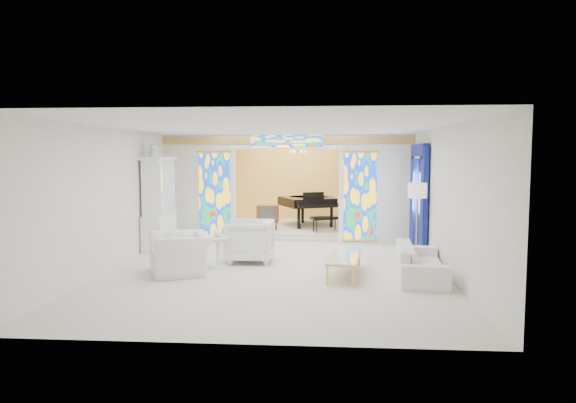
# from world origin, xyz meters

# --- Properties ---
(floor) EXTENTS (12.00, 12.00, 0.00)m
(floor) POSITION_xyz_m (0.00, 0.00, 0.00)
(floor) COLOR beige
(floor) RESTS_ON ground
(ceiling) EXTENTS (7.00, 12.00, 0.02)m
(ceiling) POSITION_xyz_m (0.00, 0.00, 3.00)
(ceiling) COLOR white
(ceiling) RESTS_ON wall_back
(wall_back) EXTENTS (7.00, 0.02, 3.00)m
(wall_back) POSITION_xyz_m (0.00, 6.00, 1.50)
(wall_back) COLOR white
(wall_back) RESTS_ON floor
(wall_front) EXTENTS (7.00, 0.02, 3.00)m
(wall_front) POSITION_xyz_m (0.00, -6.00, 1.50)
(wall_front) COLOR white
(wall_front) RESTS_ON floor
(wall_left) EXTENTS (0.02, 12.00, 3.00)m
(wall_left) POSITION_xyz_m (-3.50, 0.00, 1.50)
(wall_left) COLOR white
(wall_left) RESTS_ON floor
(wall_right) EXTENTS (0.02, 12.00, 3.00)m
(wall_right) POSITION_xyz_m (3.50, 0.00, 1.50)
(wall_right) COLOR white
(wall_right) RESTS_ON floor
(partition_wall) EXTENTS (7.00, 0.22, 3.00)m
(partition_wall) POSITION_xyz_m (0.00, 2.00, 1.65)
(partition_wall) COLOR white
(partition_wall) RESTS_ON floor
(stained_glass_left) EXTENTS (0.90, 0.04, 2.40)m
(stained_glass_left) POSITION_xyz_m (-2.03, 1.89, 1.30)
(stained_glass_left) COLOR gold
(stained_glass_left) RESTS_ON partition_wall
(stained_glass_right) EXTENTS (0.90, 0.04, 2.40)m
(stained_glass_right) POSITION_xyz_m (2.03, 1.89, 1.30)
(stained_glass_right) COLOR gold
(stained_glass_right) RESTS_ON partition_wall
(stained_glass_transom) EXTENTS (2.00, 0.04, 0.34)m
(stained_glass_transom) POSITION_xyz_m (0.00, 1.89, 2.82)
(stained_glass_transom) COLOR gold
(stained_glass_transom) RESTS_ON partition_wall
(alcove_platform) EXTENTS (6.80, 3.80, 0.18)m
(alcove_platform) POSITION_xyz_m (0.00, 4.10, 0.09)
(alcove_platform) COLOR beige
(alcove_platform) RESTS_ON floor
(gold_curtain_back) EXTENTS (6.70, 0.10, 2.90)m
(gold_curtain_back) POSITION_xyz_m (0.00, 5.88, 1.50)
(gold_curtain_back) COLOR #E8AE50
(gold_curtain_back) RESTS_ON wall_back
(chandelier) EXTENTS (0.48, 0.48, 0.30)m
(chandelier) POSITION_xyz_m (0.20, 4.00, 2.55)
(chandelier) COLOR gold
(chandelier) RESTS_ON ceiling
(blue_drapes) EXTENTS (0.14, 1.85, 2.65)m
(blue_drapes) POSITION_xyz_m (3.40, 0.70, 1.58)
(blue_drapes) COLOR navy
(blue_drapes) RESTS_ON wall_right
(china_cabinet) EXTENTS (0.56, 1.46, 2.72)m
(china_cabinet) POSITION_xyz_m (-3.22, 0.60, 1.17)
(china_cabinet) COLOR white
(china_cabinet) RESTS_ON floor
(armchair_left) EXTENTS (1.53, 1.60, 0.82)m
(armchair_left) POSITION_xyz_m (-1.90, -2.11, 0.41)
(armchair_left) COLOR silver
(armchair_left) RESTS_ON floor
(armchair_right) EXTENTS (1.07, 1.04, 0.96)m
(armchair_right) POSITION_xyz_m (-0.65, -0.87, 0.48)
(armchair_right) COLOR white
(armchair_right) RESTS_ON floor
(sofa) EXTENTS (1.08, 2.33, 0.66)m
(sofa) POSITION_xyz_m (2.95, -2.18, 0.33)
(sofa) COLOR white
(sofa) RESTS_ON floor
(side_table) EXTENTS (0.68, 0.68, 0.66)m
(side_table) POSITION_xyz_m (-1.25, -1.47, 0.43)
(side_table) COLOR white
(side_table) RESTS_ON floor
(vase) EXTENTS (0.23, 0.23, 0.21)m
(vase) POSITION_xyz_m (-1.25, -1.47, 0.77)
(vase) COLOR white
(vase) RESTS_ON side_table
(coffee_table) EXTENTS (0.81, 1.96, 0.42)m
(coffee_table) POSITION_xyz_m (1.46, -2.07, 0.39)
(coffee_table) COLOR white
(coffee_table) RESTS_ON floor
(floor_lamp) EXTENTS (0.47, 0.47, 1.78)m
(floor_lamp) POSITION_xyz_m (3.20, -0.25, 1.52)
(floor_lamp) COLOR gold
(floor_lamp) RESTS_ON floor
(grand_piano) EXTENTS (2.09, 3.12, 1.11)m
(grand_piano) POSITION_xyz_m (0.56, 4.29, 0.93)
(grand_piano) COLOR black
(grand_piano) RESTS_ON alcove_platform
(tv_console) EXTENTS (0.64, 0.45, 0.74)m
(tv_console) POSITION_xyz_m (-0.66, 3.05, 0.66)
(tv_console) COLOR brown
(tv_console) RESTS_ON alcove_platform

